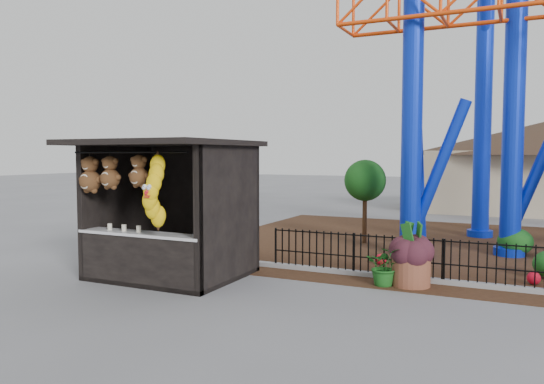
% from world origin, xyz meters
% --- Properties ---
extents(ground, '(120.00, 120.00, 0.00)m').
position_xyz_m(ground, '(0.00, 0.00, 0.00)').
color(ground, slate).
rests_on(ground, ground).
extents(mulch_bed, '(18.00, 12.00, 0.02)m').
position_xyz_m(mulch_bed, '(4.00, 8.00, 0.01)').
color(mulch_bed, '#331E11').
rests_on(mulch_bed, ground).
extents(curb, '(18.00, 0.18, 0.12)m').
position_xyz_m(curb, '(4.00, 3.00, 0.06)').
color(curb, gray).
rests_on(curb, ground).
extents(prize_booth, '(3.50, 3.40, 3.12)m').
position_xyz_m(prize_booth, '(-3.00, 0.90, 1.53)').
color(prize_booth, black).
rests_on(prize_booth, ground).
extents(terracotta_planter, '(0.97, 0.97, 0.65)m').
position_xyz_m(terracotta_planter, '(2.19, 2.56, 0.32)').
color(terracotta_planter, brown).
rests_on(terracotta_planter, ground).
extents(planter_foliage, '(0.70, 0.70, 0.64)m').
position_xyz_m(planter_foliage, '(2.19, 2.56, 0.97)').
color(planter_foliage, '#35151D').
rests_on(planter_foliage, terracotta_planter).
extents(potted_plant, '(0.88, 0.79, 0.87)m').
position_xyz_m(potted_plant, '(1.69, 2.34, 0.43)').
color(potted_plant, '#1B5A1A').
rests_on(potted_plant, ground).
extents(landscaping, '(8.91, 4.13, 0.76)m').
position_xyz_m(landscaping, '(4.75, 5.89, 0.33)').
color(landscaping, '#164D16').
rests_on(landscaping, mulch_bed).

